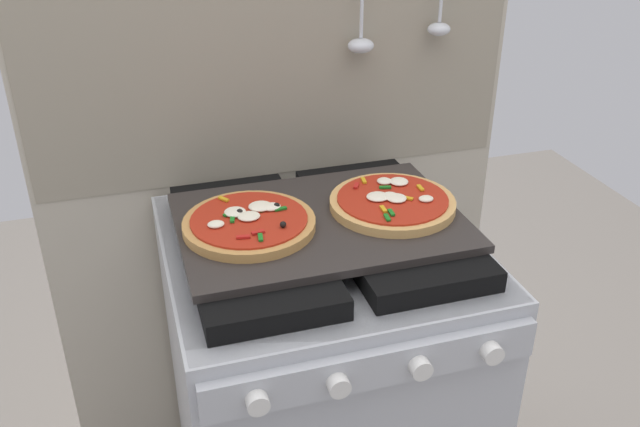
{
  "coord_description": "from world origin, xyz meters",
  "views": [
    {
      "loc": [
        -0.34,
        -1.11,
        1.55
      ],
      "look_at": [
        0.0,
        0.0,
        0.93
      ],
      "focal_mm": 38.71,
      "sensor_mm": 36.0,
      "label": 1
    }
  ],
  "objects": [
    {
      "name": "kitchen_backsplash",
      "position": [
        0.0,
        0.33,
        0.79
      ],
      "size": [
        1.1,
        0.08,
        1.55
      ],
      "color": "#B2A893",
      "rests_on": "ground_plane"
    },
    {
      "name": "stove",
      "position": [
        -0.0,
        -0.0,
        0.45
      ],
      "size": [
        0.6,
        0.64,
        0.9
      ],
      "color": "#B7BABF",
      "rests_on": "ground_plane"
    },
    {
      "name": "baking_tray",
      "position": [
        0.0,
        0.0,
        0.91
      ],
      "size": [
        0.54,
        0.38,
        0.02
      ],
      "primitive_type": "cube",
      "color": "#2D2826",
      "rests_on": "stove"
    },
    {
      "name": "pizza_left",
      "position": [
        -0.14,
        0.0,
        0.93
      ],
      "size": [
        0.25,
        0.25,
        0.03
      ],
      "color": "#C18947",
      "rests_on": "baking_tray"
    },
    {
      "name": "pizza_right",
      "position": [
        0.15,
        0.0,
        0.93
      ],
      "size": [
        0.25,
        0.25,
        0.03
      ],
      "color": "tan",
      "rests_on": "baking_tray"
    }
  ]
}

